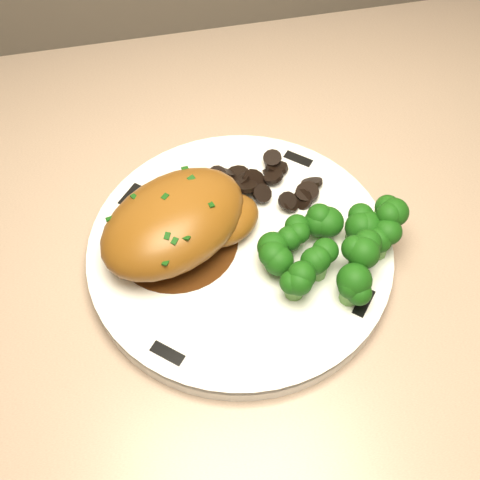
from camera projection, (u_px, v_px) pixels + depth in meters
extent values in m
cube|color=brown|center=(305.00, 367.00, 0.97)|extent=(1.89, 0.61, 0.81)
cube|color=tan|center=(341.00, 209.00, 0.63)|extent=(1.94, 0.64, 0.03)
cylinder|color=white|center=(240.00, 252.00, 0.57)|extent=(0.33, 0.33, 0.02)
cube|color=black|center=(298.00, 159.00, 0.62)|extent=(0.03, 0.03, 0.00)
cube|color=black|center=(131.00, 195.00, 0.60)|extent=(0.03, 0.03, 0.00)
cube|color=black|center=(167.00, 353.00, 0.50)|extent=(0.03, 0.03, 0.00)
cube|color=black|center=(364.00, 302.00, 0.53)|extent=(0.03, 0.03, 0.00)
cylinder|color=#3F1F0B|center=(176.00, 240.00, 0.56)|extent=(0.12, 0.12, 0.00)
ellipsoid|color=brown|center=(174.00, 222.00, 0.54)|extent=(0.18, 0.16, 0.06)
ellipsoid|color=brown|center=(226.00, 220.00, 0.56)|extent=(0.08, 0.08, 0.03)
cube|color=#103E0C|center=(127.00, 231.00, 0.51)|extent=(0.01, 0.00, 0.00)
cube|color=#103E0C|center=(143.00, 217.00, 0.51)|extent=(0.01, 0.00, 0.00)
cube|color=#103E0C|center=(159.00, 205.00, 0.52)|extent=(0.01, 0.00, 0.00)
cube|color=#103E0C|center=(175.00, 195.00, 0.52)|extent=(0.01, 0.00, 0.00)
cube|color=#103E0C|center=(191.00, 185.00, 0.53)|extent=(0.01, 0.00, 0.00)
cube|color=#103E0C|center=(206.00, 178.00, 0.54)|extent=(0.01, 0.00, 0.00)
cylinder|color=black|center=(301.00, 187.00, 0.60)|extent=(0.02, 0.02, 0.01)
cylinder|color=black|center=(298.00, 179.00, 0.60)|extent=(0.02, 0.02, 0.01)
cylinder|color=black|center=(291.00, 172.00, 0.60)|extent=(0.03, 0.03, 0.01)
cylinder|color=black|center=(281.00, 174.00, 0.61)|extent=(0.03, 0.03, 0.01)
cylinder|color=black|center=(271.00, 171.00, 0.61)|extent=(0.02, 0.02, 0.01)
cylinder|color=black|center=(259.00, 170.00, 0.60)|extent=(0.02, 0.02, 0.02)
cylinder|color=black|center=(248.00, 177.00, 0.61)|extent=(0.03, 0.03, 0.01)
cylinder|color=black|center=(239.00, 179.00, 0.60)|extent=(0.03, 0.03, 0.00)
cylinder|color=black|center=(232.00, 182.00, 0.59)|extent=(0.03, 0.03, 0.01)
cylinder|color=black|center=(228.00, 193.00, 0.60)|extent=(0.03, 0.03, 0.02)
cylinder|color=black|center=(228.00, 197.00, 0.59)|extent=(0.02, 0.02, 0.01)
cylinder|color=black|center=(231.00, 200.00, 0.58)|extent=(0.03, 0.03, 0.02)
cylinder|color=black|center=(238.00, 210.00, 0.58)|extent=(0.03, 0.03, 0.01)
cylinder|color=black|center=(248.00, 210.00, 0.58)|extent=(0.03, 0.03, 0.01)
cylinder|color=black|center=(259.00, 209.00, 0.58)|extent=(0.03, 0.03, 0.02)
cylinder|color=black|center=(271.00, 213.00, 0.58)|extent=(0.03, 0.03, 0.02)
cylinder|color=black|center=(282.00, 207.00, 0.58)|extent=(0.03, 0.03, 0.01)
cylinder|color=black|center=(292.00, 201.00, 0.58)|extent=(0.04, 0.04, 0.01)
cylinder|color=black|center=(298.00, 199.00, 0.59)|extent=(0.04, 0.04, 0.02)
cylinder|color=black|center=(302.00, 191.00, 0.59)|extent=(0.04, 0.04, 0.01)
cylinder|color=#5C9740|center=(291.00, 238.00, 0.55)|extent=(0.02, 0.02, 0.02)
sphere|color=#0B3407|center=(292.00, 229.00, 0.54)|extent=(0.03, 0.03, 0.03)
cylinder|color=#5C9740|center=(320.00, 224.00, 0.56)|extent=(0.02, 0.02, 0.02)
sphere|color=#0B3407|center=(321.00, 214.00, 0.55)|extent=(0.03, 0.03, 0.03)
cylinder|color=#5C9740|center=(356.00, 232.00, 0.56)|extent=(0.02, 0.02, 0.02)
sphere|color=#0B3407|center=(359.00, 222.00, 0.54)|extent=(0.03, 0.03, 0.03)
cylinder|color=#5C9740|center=(318.00, 267.00, 0.53)|extent=(0.02, 0.02, 0.02)
sphere|color=#0B3407|center=(320.00, 258.00, 0.52)|extent=(0.03, 0.03, 0.03)
cylinder|color=#5C9740|center=(358.00, 265.00, 0.54)|extent=(0.02, 0.02, 0.02)
sphere|color=#0B3407|center=(360.00, 256.00, 0.52)|extent=(0.03, 0.03, 0.03)
cylinder|color=#5C9740|center=(379.00, 246.00, 0.55)|extent=(0.02, 0.02, 0.02)
sphere|color=#0B3407|center=(382.00, 237.00, 0.54)|extent=(0.03, 0.03, 0.03)
cylinder|color=#5C9740|center=(295.00, 287.00, 0.52)|extent=(0.02, 0.02, 0.02)
sphere|color=#0B3407|center=(296.00, 278.00, 0.51)|extent=(0.03, 0.03, 0.03)
cylinder|color=#5C9740|center=(350.00, 292.00, 0.52)|extent=(0.02, 0.02, 0.02)
sphere|color=#0B3407|center=(353.00, 283.00, 0.51)|extent=(0.03, 0.03, 0.03)
cylinder|color=#5C9740|center=(275.00, 260.00, 0.54)|extent=(0.02, 0.02, 0.02)
sphere|color=#0B3407|center=(276.00, 251.00, 0.53)|extent=(0.03, 0.03, 0.03)
cylinder|color=#5C9740|center=(380.00, 223.00, 0.56)|extent=(0.02, 0.02, 0.02)
sphere|color=#0B3407|center=(383.00, 213.00, 0.55)|extent=(0.03, 0.03, 0.03)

